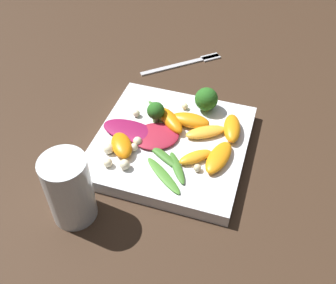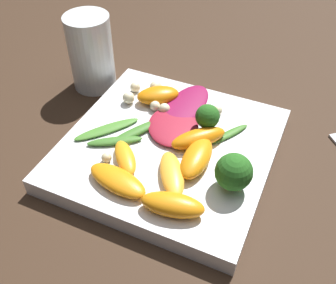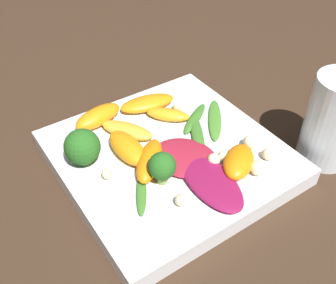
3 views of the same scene
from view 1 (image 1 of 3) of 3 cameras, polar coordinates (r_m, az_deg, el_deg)
name	(u,v)px [view 1 (image 1 of 3)]	position (r m, az deg, el deg)	size (l,w,h in m)	color
ground_plane	(171,149)	(0.70, 0.46, -0.99)	(2.40, 2.40, 0.00)	#382619
plate	(171,144)	(0.69, 0.46, -0.29)	(0.26, 0.26, 0.02)	white
drinking_glass	(69,189)	(0.58, -14.15, -6.68)	(0.07, 0.07, 0.12)	white
fork	(190,62)	(0.90, 3.18, 11.56)	(0.15, 0.14, 0.01)	#B2B2B7
radicchio_leaf_0	(131,131)	(0.69, -5.36, 1.59)	(0.11, 0.06, 0.01)	maroon
radicchio_leaf_1	(156,136)	(0.68, -1.79, 0.87)	(0.10, 0.10, 0.01)	maroon
orange_segment_0	(206,132)	(0.69, 5.47, 1.45)	(0.07, 0.06, 0.01)	#FCAD33
orange_segment_1	(122,145)	(0.66, -6.75, -0.46)	(0.06, 0.07, 0.02)	orange
orange_segment_2	(219,157)	(0.65, 7.37, -2.21)	(0.05, 0.08, 0.02)	orange
orange_segment_3	(195,157)	(0.64, 4.00, -2.18)	(0.06, 0.06, 0.01)	orange
orange_segment_4	(171,120)	(0.70, 0.38, 3.18)	(0.07, 0.07, 0.02)	orange
orange_segment_5	(232,128)	(0.69, 9.28, 1.99)	(0.04, 0.07, 0.02)	orange
orange_segment_6	(190,120)	(0.70, 3.23, 3.17)	(0.07, 0.03, 0.02)	orange
broccoli_floret_0	(206,99)	(0.73, 5.58, 6.19)	(0.04, 0.04, 0.05)	#7A9E51
broccoli_floret_1	(156,111)	(0.70, -1.78, 4.49)	(0.03, 0.03, 0.04)	#7A9E51
arugula_sprig_0	(165,156)	(0.65, -0.42, -2.05)	(0.09, 0.06, 0.01)	#3D7528
arugula_sprig_1	(177,168)	(0.63, 1.33, -3.75)	(0.05, 0.07, 0.01)	#3D7528
arugula_sprig_2	(163,175)	(0.62, -0.68, -4.86)	(0.08, 0.07, 0.01)	#47842D
arugula_sprig_3	(159,109)	(0.74, -1.27, 4.76)	(0.06, 0.04, 0.00)	#3D7528
macadamia_nut_0	(197,168)	(0.63, 4.29, -3.77)	(0.01, 0.01, 0.01)	beige
macadamia_nut_1	(134,147)	(0.66, -5.00, -0.77)	(0.01, 0.01, 0.01)	beige
macadamia_nut_2	(136,113)	(0.72, -4.63, 4.17)	(0.01, 0.01, 0.01)	beige
macadamia_nut_3	(108,163)	(0.64, -8.74, -3.00)	(0.01, 0.01, 0.01)	beige
macadamia_nut_4	(108,149)	(0.66, -8.64, -0.94)	(0.02, 0.02, 0.02)	beige
macadamia_nut_5	(125,164)	(0.63, -6.33, -3.26)	(0.02, 0.02, 0.02)	beige
macadamia_nut_6	(187,107)	(0.74, 2.76, 5.13)	(0.01, 0.01, 0.01)	beige
macadamia_nut_7	(138,141)	(0.67, -4.45, 0.12)	(0.02, 0.02, 0.02)	beige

